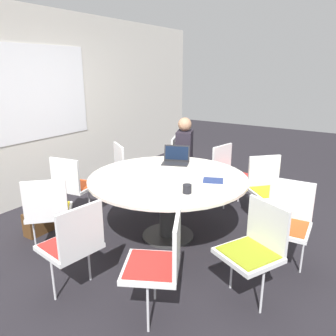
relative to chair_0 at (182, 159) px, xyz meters
The scene contains 18 objects.
ground_plane 1.66m from the chair_0, 154.76° to the right, with size 16.00×16.00×0.00m, color black.
wall_back 2.29m from the chair_0, 132.27° to the left, with size 8.00×0.07×2.70m.
conference_table 1.59m from the chair_0, 154.76° to the right, with size 1.76×1.76×0.74m.
chair_0 is the anchor object (origin of this frame).
chair_1 0.92m from the chair_0, 151.08° to the left, with size 0.59×0.60×0.85m.
chair_2 1.81m from the chair_0, 161.48° to the left, with size 0.49×0.51×0.85m.
chair_3 2.40m from the chair_0, behind, with size 0.61×0.61×0.85m.
chair_4 2.77m from the chair_0, 168.14° to the right, with size 0.49×0.48×0.85m.
chair_5 2.86m from the chair_0, 152.38° to the right, with size 0.58×0.58×0.85m.
chair_6 2.68m from the chair_0, 136.19° to the right, with size 0.57×0.58×0.85m.
chair_7 2.33m from the chair_0, 123.19° to the right, with size 0.45×0.47×0.85m.
chair_8 1.58m from the chair_0, 106.97° to the right, with size 0.61×0.61×0.85m.
chair_9 0.88m from the chair_0, 100.65° to the right, with size 0.52×0.50×0.85m.
person_0 0.32m from the chair_0, 138.24° to the right, with size 0.42×0.35×1.20m.
laptop 1.07m from the chair_0, 153.44° to the right, with size 0.35×0.39×0.21m.
spiral_notebook 1.76m from the chair_0, 138.17° to the right, with size 0.22×0.25×0.02m.
coffee_cup 2.08m from the chair_0, 147.76° to the right, with size 0.09×0.09×0.09m.
handbag 2.32m from the chair_0, 163.53° to the left, with size 0.36×0.16×0.28m.
Camera 1 is at (-2.87, -1.89, 1.89)m, focal length 35.00 mm.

